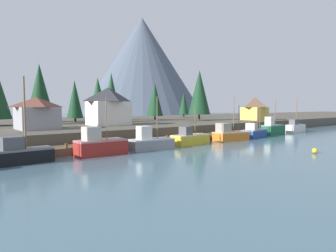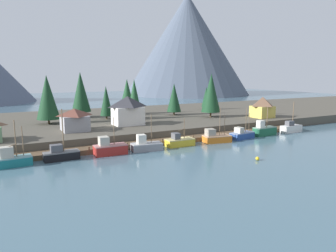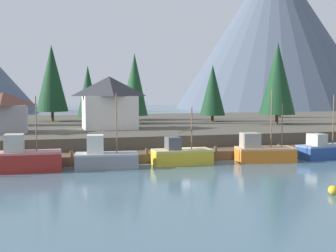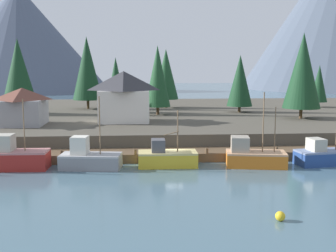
# 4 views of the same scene
# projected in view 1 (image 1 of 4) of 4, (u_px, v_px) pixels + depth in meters

# --- Properties ---
(ground_plane) EXTENTS (400.00, 400.00, 1.00)m
(ground_plane) POSITION_uv_depth(u_px,v_px,m) (125.00, 137.00, 63.20)
(ground_plane) COLOR #476675
(dock) EXTENTS (80.00, 4.00, 1.60)m
(dock) POSITION_uv_depth(u_px,v_px,m) (178.00, 139.00, 49.20)
(dock) COLOR brown
(dock) RESTS_ON ground_plane
(shoreline_bank) EXTENTS (400.00, 56.00, 2.50)m
(shoreline_bank) POSITION_uv_depth(u_px,v_px,m) (101.00, 126.00, 72.36)
(shoreline_bank) COLOR #4C473D
(shoreline_bank) RESTS_ON ground_plane
(mountain_central_peak) EXTENTS (95.81, 95.81, 75.14)m
(mountain_central_peak) POSITION_uv_depth(u_px,v_px,m) (142.00, 67.00, 222.53)
(mountain_central_peak) COLOR #475160
(mountain_central_peak) RESTS_ON ground_plane
(fishing_boat_black) EXTENTS (6.31, 2.42, 9.40)m
(fishing_boat_black) POSITION_uv_depth(u_px,v_px,m) (20.00, 154.00, 30.54)
(fishing_boat_black) COLOR black
(fishing_boat_black) RESTS_ON ground_plane
(fishing_boat_red) EXTENTS (6.31, 2.93, 7.33)m
(fishing_boat_red) POSITION_uv_depth(u_px,v_px,m) (100.00, 145.00, 36.03)
(fishing_boat_red) COLOR maroon
(fishing_boat_red) RESTS_ON ground_plane
(fishing_boat_grey) EXTENTS (6.55, 3.56, 7.62)m
(fishing_boat_grey) POSITION_uv_depth(u_px,v_px,m) (150.00, 142.00, 40.59)
(fishing_boat_grey) COLOR gray
(fishing_boat_grey) RESTS_ON ground_plane
(fishing_boat_yellow) EXTENTS (6.27, 2.76, 6.06)m
(fishing_boat_yellow) POSITION_uv_depth(u_px,v_px,m) (190.00, 139.00, 46.06)
(fishing_boat_yellow) COLOR gold
(fishing_boat_yellow) RESTS_ON ground_plane
(fishing_boat_orange) EXTENTS (6.67, 4.03, 7.98)m
(fishing_boat_orange) POSITION_uv_depth(u_px,v_px,m) (229.00, 135.00, 51.42)
(fishing_boat_orange) COLOR #CC6B1E
(fishing_boat_orange) RESTS_ON ground_plane
(fishing_boat_blue) EXTENTS (6.56, 3.47, 7.42)m
(fishing_boat_blue) POSITION_uv_depth(u_px,v_px,m) (254.00, 133.00, 56.60)
(fishing_boat_blue) COLOR navy
(fishing_boat_blue) RESTS_ON ground_plane
(fishing_boat_green) EXTENTS (6.32, 2.48, 7.59)m
(fishing_boat_green) POSITION_uv_depth(u_px,v_px,m) (273.00, 129.00, 61.95)
(fishing_boat_green) COLOR #1E5B3D
(fishing_boat_green) RESTS_ON ground_plane
(fishing_boat_white) EXTENTS (6.33, 2.48, 8.24)m
(fishing_boat_white) POSITION_uv_depth(u_px,v_px,m) (295.00, 128.00, 68.11)
(fishing_boat_white) COLOR silver
(fishing_boat_white) RESTS_ON ground_plane
(house_white) EXTENTS (7.65, 6.12, 7.46)m
(house_white) POSITION_uv_depth(u_px,v_px,m) (108.00, 106.00, 56.54)
(house_white) COLOR silver
(house_white) RESTS_ON shoreline_bank
(house_yellow) EXTENTS (5.86, 5.67, 6.27)m
(house_yellow) POSITION_uv_depth(u_px,v_px,m) (255.00, 108.00, 77.83)
(house_yellow) COLOR gold
(house_yellow) RESTS_ON shoreline_bank
(house_grey) EXTENTS (6.05, 6.73, 5.20)m
(house_grey) POSITION_uv_depth(u_px,v_px,m) (37.00, 113.00, 45.94)
(house_grey) COLOR gray
(house_grey) RESTS_ON shoreline_bank
(conifer_near_left) EXTENTS (5.67, 5.67, 13.72)m
(conifer_near_left) POSITION_uv_depth(u_px,v_px,m) (40.00, 89.00, 66.73)
(conifer_near_left) COLOR #4C3823
(conifer_near_left) RESTS_ON shoreline_bank
(conifer_mid_left) EXTENTS (3.63, 3.63, 9.71)m
(conifer_mid_left) POSITION_uv_depth(u_px,v_px,m) (75.00, 99.00, 65.34)
(conifer_mid_left) COLOR #4C3823
(conifer_mid_left) RESTS_ON shoreline_bank
(conifer_mid_right) EXTENTS (5.83, 5.83, 13.29)m
(conifer_mid_right) POSITION_uv_depth(u_px,v_px,m) (199.00, 92.00, 75.25)
(conifer_mid_right) COLOR #4C3823
(conifer_mid_right) RESTS_ON shoreline_bank
(conifer_back_left) EXTENTS (3.41, 3.41, 8.42)m
(conifer_back_left) POSITION_uv_depth(u_px,v_px,m) (184.00, 103.00, 95.63)
(conifer_back_left) COLOR #4C3823
(conifer_back_left) RESTS_ON shoreline_bank
(conifer_back_right) EXTENTS (4.93, 4.93, 11.50)m
(conifer_back_right) POSITION_uv_depth(u_px,v_px,m) (98.00, 96.00, 77.16)
(conifer_back_right) COLOR #4C3823
(conifer_back_right) RESTS_ON shoreline_bank
(conifer_centre) EXTENTS (4.53, 4.53, 10.14)m
(conifer_centre) POSITION_uv_depth(u_px,v_px,m) (155.00, 100.00, 78.16)
(conifer_centre) COLOR #4C3823
(conifer_centre) RESTS_ON shoreline_bank
(conifer_far_left) EXTENTS (4.31, 4.31, 11.62)m
(conifer_far_left) POSITION_uv_depth(u_px,v_px,m) (111.00, 94.00, 66.63)
(conifer_far_left) COLOR #4C3823
(conifer_far_left) RESTS_ON shoreline_bank
(channel_buoy) EXTENTS (0.70, 0.70, 0.70)m
(channel_buoy) POSITION_uv_depth(u_px,v_px,m) (315.00, 151.00, 37.44)
(channel_buoy) COLOR gold
(channel_buoy) RESTS_ON ground_plane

